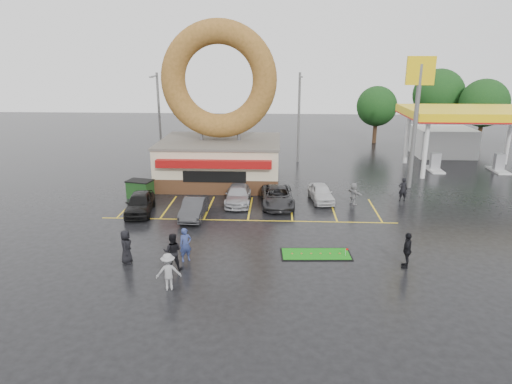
{
  "coord_description": "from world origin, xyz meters",
  "views": [
    {
      "loc": [
        2.01,
        -25.37,
        10.82
      ],
      "look_at": [
        0.59,
        2.8,
        2.2
      ],
      "focal_mm": 32.0,
      "sensor_mm": 36.0,
      "label": 1
    }
  ],
  "objects_px": {
    "person_blue": "(186,245)",
    "putting_green": "(316,254)",
    "car_black": "(140,203)",
    "car_grey": "(277,196)",
    "streetlight_left": "(159,116)",
    "dumpster": "(140,189)",
    "streetlight_mid": "(299,116)",
    "person_cameraman": "(407,250)",
    "car_dgrey": "(194,208)",
    "shell_sign": "(418,98)",
    "car_silver": "(238,195)",
    "car_white": "(321,193)",
    "donut_shop": "(220,131)",
    "streetlight_right": "(417,115)",
    "gas_station": "(459,127)"
  },
  "relations": [
    {
      "from": "donut_shop",
      "to": "putting_green",
      "type": "bearing_deg",
      "value": -64.17
    },
    {
      "from": "streetlight_left",
      "to": "dumpster",
      "type": "distance_m",
      "value": 12.58
    },
    {
      "from": "car_black",
      "to": "putting_green",
      "type": "xyz_separation_m",
      "value": [
        11.84,
        -6.36,
        -0.71
      ]
    },
    {
      "from": "donut_shop",
      "to": "car_white",
      "type": "height_order",
      "value": "donut_shop"
    },
    {
      "from": "car_silver",
      "to": "streetlight_left",
      "type": "bearing_deg",
      "value": 123.95
    },
    {
      "from": "car_black",
      "to": "person_blue",
      "type": "distance_m",
      "value": 8.84
    },
    {
      "from": "gas_station",
      "to": "car_grey",
      "type": "bearing_deg",
      "value": -141.68
    },
    {
      "from": "car_silver",
      "to": "putting_green",
      "type": "height_order",
      "value": "car_silver"
    },
    {
      "from": "gas_station",
      "to": "car_black",
      "type": "height_order",
      "value": "gas_station"
    },
    {
      "from": "shell_sign",
      "to": "car_silver",
      "type": "distance_m",
      "value": 16.26
    },
    {
      "from": "streetlight_right",
      "to": "car_white",
      "type": "relative_size",
      "value": 2.34
    },
    {
      "from": "gas_station",
      "to": "car_black",
      "type": "relative_size",
      "value": 3.15
    },
    {
      "from": "donut_shop",
      "to": "shell_sign",
      "type": "xyz_separation_m",
      "value": [
        16.0,
        -0.97,
        2.91
      ]
    },
    {
      "from": "putting_green",
      "to": "shell_sign",
      "type": "bearing_deg",
      "value": 57.52
    },
    {
      "from": "person_cameraman",
      "to": "putting_green",
      "type": "bearing_deg",
      "value": -91.16
    },
    {
      "from": "car_black",
      "to": "person_blue",
      "type": "relative_size",
      "value": 2.33
    },
    {
      "from": "streetlight_mid",
      "to": "car_dgrey",
      "type": "distance_m",
      "value": 19.19
    },
    {
      "from": "streetlight_mid",
      "to": "streetlight_right",
      "type": "height_order",
      "value": "same"
    },
    {
      "from": "person_blue",
      "to": "car_silver",
      "type": "bearing_deg",
      "value": 47.95
    },
    {
      "from": "shell_sign",
      "to": "dumpster",
      "type": "bearing_deg",
      "value": -169.84
    },
    {
      "from": "car_dgrey",
      "to": "car_white",
      "type": "distance_m",
      "value": 9.85
    },
    {
      "from": "car_white",
      "to": "person_cameraman",
      "type": "distance_m",
      "value": 11.58
    },
    {
      "from": "gas_station",
      "to": "dumpster",
      "type": "height_order",
      "value": "gas_station"
    },
    {
      "from": "donut_shop",
      "to": "car_grey",
      "type": "distance_m",
      "value": 8.86
    },
    {
      "from": "car_dgrey",
      "to": "streetlight_right",
      "type": "bearing_deg",
      "value": 43.59
    },
    {
      "from": "streetlight_right",
      "to": "dumpster",
      "type": "relative_size",
      "value": 5.0
    },
    {
      "from": "person_blue",
      "to": "putting_green",
      "type": "distance_m",
      "value": 7.25
    },
    {
      "from": "streetlight_mid",
      "to": "putting_green",
      "type": "bearing_deg",
      "value": -89.55
    },
    {
      "from": "shell_sign",
      "to": "car_grey",
      "type": "distance_m",
      "value": 13.95
    },
    {
      "from": "shell_sign",
      "to": "dumpster",
      "type": "height_order",
      "value": "shell_sign"
    },
    {
      "from": "streetlight_left",
      "to": "person_blue",
      "type": "distance_m",
      "value": 24.25
    },
    {
      "from": "person_blue",
      "to": "car_dgrey",
      "type": "bearing_deg",
      "value": 65.54
    },
    {
      "from": "car_grey",
      "to": "streetlight_mid",
      "type": "bearing_deg",
      "value": 78.21
    },
    {
      "from": "car_silver",
      "to": "dumpster",
      "type": "distance_m",
      "value": 7.82
    },
    {
      "from": "streetlight_right",
      "to": "car_white",
      "type": "bearing_deg",
      "value": -127.41
    },
    {
      "from": "car_black",
      "to": "dumpster",
      "type": "distance_m",
      "value": 3.76
    },
    {
      "from": "gas_station",
      "to": "car_grey",
      "type": "relative_size",
      "value": 2.76
    },
    {
      "from": "car_grey",
      "to": "person_blue",
      "type": "relative_size",
      "value": 2.66
    },
    {
      "from": "gas_station",
      "to": "streetlight_right",
      "type": "distance_m",
      "value": 4.26
    },
    {
      "from": "car_black",
      "to": "car_grey",
      "type": "xyz_separation_m",
      "value": [
        9.64,
        2.19,
        -0.05
      ]
    },
    {
      "from": "car_dgrey",
      "to": "putting_green",
      "type": "xyz_separation_m",
      "value": [
        7.88,
        -5.69,
        -0.65
      ]
    },
    {
      "from": "shell_sign",
      "to": "car_dgrey",
      "type": "xyz_separation_m",
      "value": [
        -16.71,
        -8.17,
        -6.7
      ]
    },
    {
      "from": "streetlight_right",
      "to": "person_blue",
      "type": "xyz_separation_m",
      "value": [
        -18.93,
        -24.88,
        -3.85
      ]
    },
    {
      "from": "car_white",
      "to": "person_cameraman",
      "type": "bearing_deg",
      "value": -79.72
    },
    {
      "from": "streetlight_right",
      "to": "car_dgrey",
      "type": "distance_m",
      "value": 27.06
    },
    {
      "from": "streetlight_mid",
      "to": "person_cameraman",
      "type": "relative_size",
      "value": 4.66
    },
    {
      "from": "car_dgrey",
      "to": "person_cameraman",
      "type": "bearing_deg",
      "value": -28.09
    },
    {
      "from": "donut_shop",
      "to": "putting_green",
      "type": "xyz_separation_m",
      "value": [
        7.18,
        -14.83,
        -4.43
      ]
    },
    {
      "from": "streetlight_left",
      "to": "car_silver",
      "type": "xyz_separation_m",
      "value": [
        9.03,
        -12.84,
        -4.13
      ]
    },
    {
      "from": "gas_station",
      "to": "person_blue",
      "type": "relative_size",
      "value": 7.33
    }
  ]
}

